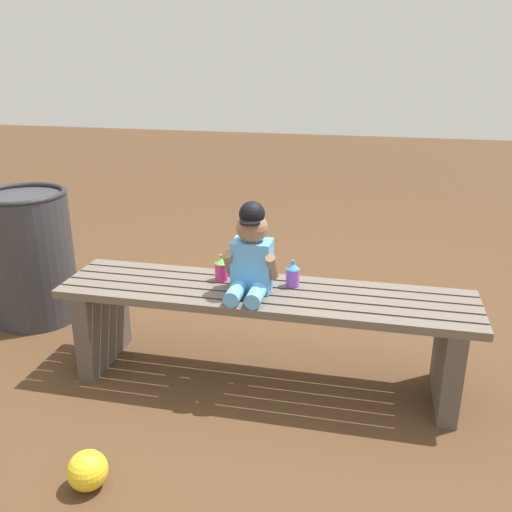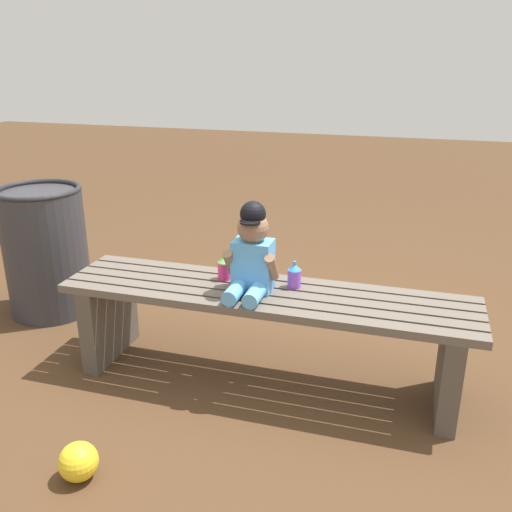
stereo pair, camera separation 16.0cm
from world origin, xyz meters
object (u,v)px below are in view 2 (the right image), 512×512
at_px(child_figure, 252,254).
at_px(sippy_cup_left, 224,267).
at_px(trash_bin, 46,251).
at_px(toy_ball, 78,462).
at_px(park_bench, 265,319).
at_px(sippy_cup_right, 294,275).

distance_m(child_figure, sippy_cup_left, 0.23).
relative_size(sippy_cup_left, trash_bin, 0.17).
bearing_deg(sippy_cup_left, toy_ball, -105.38).
bearing_deg(toy_ball, sippy_cup_left, 74.62).
distance_m(toy_ball, trash_bin, 1.53).
height_order(park_bench, sippy_cup_right, sippy_cup_right).
height_order(sippy_cup_right, toy_ball, sippy_cup_right).
distance_m(park_bench, sippy_cup_left, 0.31).
xyz_separation_m(sippy_cup_left, trash_bin, (-1.18, 0.28, -0.14)).
distance_m(park_bench, sippy_cup_right, 0.24).
bearing_deg(sippy_cup_right, sippy_cup_left, 180.00).
bearing_deg(toy_ball, park_bench, 60.17).
xyz_separation_m(child_figure, toy_ball, (-0.41, -0.79, -0.56)).
relative_size(toy_ball, trash_bin, 0.19).
xyz_separation_m(sippy_cup_left, toy_ball, (-0.24, -0.89, -0.44)).
xyz_separation_m(child_figure, sippy_cup_right, (0.17, 0.10, -0.12)).
bearing_deg(child_figure, toy_ball, -117.32).
bearing_deg(toy_ball, sippy_cup_right, 57.05).
distance_m(park_bench, trash_bin, 1.45).
height_order(sippy_cup_right, trash_bin, trash_bin).
bearing_deg(sippy_cup_left, trash_bin, 166.74).
bearing_deg(sippy_cup_right, trash_bin, 169.57).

